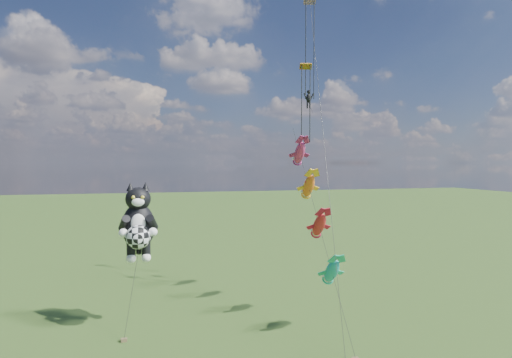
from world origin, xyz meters
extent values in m
cube|color=brown|center=(2.24, 2.14, 0.11)|extent=(0.40, 0.30, 0.22)
cylinder|color=black|center=(2.71, 3.41, 2.88)|extent=(0.99, 2.56, 5.47)
ellipsoid|color=black|center=(3.19, 4.99, 7.32)|extent=(2.85, 2.58, 3.43)
ellipsoid|color=black|center=(3.19, 4.88, 9.36)|extent=(2.25, 2.14, 1.74)
cone|color=black|center=(2.65, 4.88, 10.27)|extent=(0.76, 0.76, 0.64)
cone|color=black|center=(3.72, 4.88, 10.27)|extent=(0.76, 0.76, 0.64)
ellipsoid|color=white|center=(3.19, 4.19, 9.20)|extent=(1.00, 0.71, 0.62)
ellipsoid|color=white|center=(3.19, 4.19, 7.64)|extent=(1.14, 0.73, 1.41)
sphere|color=gold|center=(2.87, 4.11, 9.55)|extent=(0.26, 0.26, 0.26)
sphere|color=gold|center=(3.51, 4.11, 9.55)|extent=(0.26, 0.26, 0.26)
sphere|color=white|center=(2.17, 3.86, 7.05)|extent=(0.64, 0.64, 0.64)
sphere|color=white|center=(4.21, 3.86, 7.05)|extent=(0.64, 0.64, 0.64)
sphere|color=white|center=(2.65, 4.83, 5.02)|extent=(0.69, 0.69, 0.69)
sphere|color=white|center=(3.72, 4.83, 5.02)|extent=(0.69, 0.69, 0.69)
sphere|color=white|center=(3.19, 3.54, 6.79)|extent=(1.71, 1.71, 1.71)
cylinder|color=black|center=(16.68, 3.55, 7.74)|extent=(1.48, 15.77, 15.19)
ellipsoid|color=#1998BF|center=(16.36, 0.09, 4.40)|extent=(1.11, 2.58, 2.46)
ellipsoid|color=red|center=(16.63, 3.03, 7.23)|extent=(1.11, 2.58, 2.46)
ellipsoid|color=red|center=(16.90, 5.97, 10.06)|extent=(1.11, 2.58, 2.46)
ellipsoid|color=#D83367|center=(17.17, 8.91, 12.90)|extent=(1.11, 2.58, 2.46)
cylinder|color=black|center=(16.94, 3.01, 13.89)|extent=(4.17, 16.59, 27.50)
cube|color=#309417|center=(17.56, 8.49, 20.56)|extent=(1.17, 0.84, 0.54)
cylinder|color=black|center=(17.18, 8.49, 17.11)|extent=(0.08, 0.08, 6.90)
cylinder|color=black|center=(17.93, 8.49, 17.11)|extent=(0.08, 0.08, 6.90)
cube|color=#1723BF|center=(19.01, 11.29, 27.41)|extent=(1.26, 0.92, 0.60)
cylinder|color=black|center=(18.61, 11.29, 22.65)|extent=(0.08, 0.08, 9.52)
cylinder|color=black|center=(19.41, 11.29, 22.65)|extent=(0.08, 0.08, 9.52)
camera|label=1|loc=(3.83, -27.41, 11.99)|focal=30.00mm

